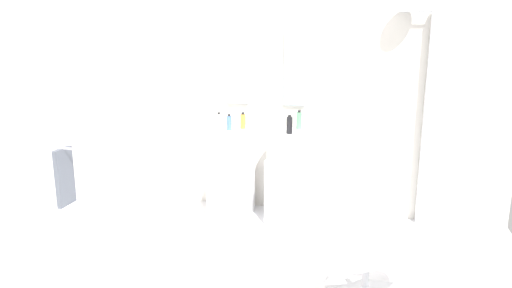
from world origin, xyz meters
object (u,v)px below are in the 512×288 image
Objects in this scene: soap_bottle_white at (219,120)px; pedestal_sink_left at (231,170)px; soap_bottle_blue at (229,123)px; lounge_chair at (366,258)px; soap_bottle_amber at (243,121)px; soap_bottle_black at (289,125)px; shower_column at (430,115)px; soap_bottle_green at (299,120)px; towel_rack at (62,179)px; pedestal_sink_right at (288,174)px.

pedestal_sink_left is at bearing -3.78° from soap_bottle_white.
soap_bottle_blue is at bearing -78.01° from pedestal_sink_left.
soap_bottle_amber reaches higher than lounge_chair.
soap_bottle_black reaches higher than soap_bottle_white.
soap_bottle_green is (-1.21, -0.15, -0.08)m from shower_column.
towel_rack is 2.22m from soap_bottle_green.
lounge_chair is 6.82× the size of soap_bottle_amber.
soap_bottle_blue reaches higher than lounge_chair.
shower_column is 2.02m from soap_bottle_white.
soap_bottle_black is at bearing 121.56° from lounge_chair.
soap_bottle_green is 1.15× the size of soap_bottle_amber.
pedestal_sink_right is 7.05× the size of soap_bottle_white.
soap_bottle_black is (0.03, -0.15, 0.53)m from pedestal_sink_right.
pedestal_sink_right is 6.46× the size of soap_bottle_blue.
soap_bottle_white is at bearing 167.96° from soap_bottle_black.
soap_bottle_green reaches higher than towel_rack.
pedestal_sink_right is 0.69m from soap_bottle_amber.
soap_bottle_black is 1.10× the size of soap_bottle_amber.
lounge_chair is at bearing -64.30° from soap_bottle_green.
shower_column is at bearing 16.62° from soap_bottle_black.
soap_bottle_black reaches higher than lounge_chair.
towel_rack is at bearing -141.52° from soap_bottle_blue.
lounge_chair is 6.99× the size of soap_bottle_blue.
shower_column is at bearing 10.00° from pedestal_sink_right.
lounge_chair is (1.38, -1.39, -0.12)m from pedestal_sink_left.
shower_column reaches higher than soap_bottle_black.
shower_column is 12.68× the size of soap_bottle_amber.
soap_bottle_white is 0.26m from soap_bottle_amber.
towel_rack is 1.58m from soap_bottle_blue.
soap_bottle_green is at bearing 44.12° from pedestal_sink_right.
towel_rack is 1.56m from soap_bottle_white.
soap_bottle_white is at bearing 172.03° from soap_bottle_amber.
soap_bottle_black is at bearing -103.25° from soap_bottle_green.
soap_bottle_black reaches higher than towel_rack.
towel_rack is at bearing -152.39° from soap_bottle_black.
pedestal_sink_left is 1.00× the size of pedestal_sink_right.
shower_column is 11.49× the size of soap_bottle_black.
pedestal_sink_left is 0.86m from soap_bottle_green.
soap_bottle_green reaches higher than pedestal_sink_right.
soap_bottle_white is at bearing 136.87° from soap_bottle_blue.
towel_rack is (-3.06, -1.32, -0.45)m from shower_column.
pedestal_sink_left is at bearing 101.99° from soap_bottle_blue.
soap_bottle_black reaches higher than pedestal_sink_left.
soap_bottle_green is at bearing 11.31° from soap_bottle_amber.
soap_bottle_blue is at bearing -136.22° from soap_bottle_amber.
soap_bottle_white reaches higher than towel_rack.
soap_bottle_amber is (0.11, 0.10, 0.00)m from soap_bottle_blue.
soap_bottle_blue is at bearing -43.13° from soap_bottle_white.
soap_bottle_blue is (1.20, 0.96, 0.36)m from towel_rack.
soap_bottle_white is at bearing 176.22° from pedestal_sink_left.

